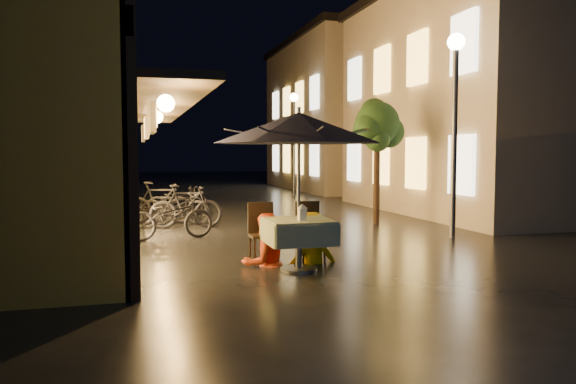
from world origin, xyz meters
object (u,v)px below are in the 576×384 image
object	(u,v)px
patio_umbrella	(299,128)
bicycle_0	(170,217)
streetlamp_near	(455,98)
person_orange	(264,214)
table_lantern	(302,211)
person_yellow	(311,214)
cafe_table	(299,232)

from	to	relation	value
patio_umbrella	bicycle_0	bearing A→B (deg)	114.94
streetlamp_near	person_orange	world-z (taller)	streetlamp_near
patio_umbrella	table_lantern	world-z (taller)	patio_umbrella
person_orange	person_yellow	bearing A→B (deg)	160.97
person_orange	bicycle_0	size ratio (longest dim) A/B	0.90
patio_umbrella	person_yellow	world-z (taller)	patio_umbrella
person_yellow	bicycle_0	size ratio (longest dim) A/B	0.90
patio_umbrella	table_lantern	distance (m)	1.24
streetlamp_near	cafe_table	distance (m)	5.20
streetlamp_near	bicycle_0	xyz separation A→B (m)	(-5.72, 1.32, -2.45)
cafe_table	person_yellow	size ratio (longest dim) A/B	0.62
patio_umbrella	streetlamp_near	bearing A→B (deg)	29.37
bicycle_0	streetlamp_near	bearing A→B (deg)	-113.92
cafe_table	person_yellow	world-z (taller)	person_yellow
patio_umbrella	bicycle_0	xyz separation A→B (m)	(-1.67, 3.60, -1.68)
patio_umbrella	person_orange	xyz separation A→B (m)	(-0.40, 0.55, -1.34)
cafe_table	patio_umbrella	distance (m)	1.56
table_lantern	bicycle_0	xyz separation A→B (m)	(-1.67, 3.78, -0.45)
person_yellow	bicycle_0	bearing A→B (deg)	-61.09
streetlamp_near	table_lantern	distance (m)	5.15
person_orange	bicycle_0	distance (m)	3.31
patio_umbrella	bicycle_0	size ratio (longest dim) A/B	1.44
table_lantern	person_orange	bearing A→B (deg)	118.47
person_orange	person_yellow	xyz separation A→B (m)	(0.77, -0.03, -0.01)
table_lantern	streetlamp_near	bearing A→B (deg)	31.34
person_orange	bicycle_0	world-z (taller)	person_orange
bicycle_0	cafe_table	bearing A→B (deg)	-166.03
cafe_table	person_orange	bearing A→B (deg)	125.95
table_lantern	person_yellow	distance (m)	0.81
person_yellow	patio_umbrella	bearing A→B (deg)	49.85
streetlamp_near	patio_umbrella	xyz separation A→B (m)	(-4.05, -2.28, -0.77)
person_orange	person_yellow	world-z (taller)	person_orange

